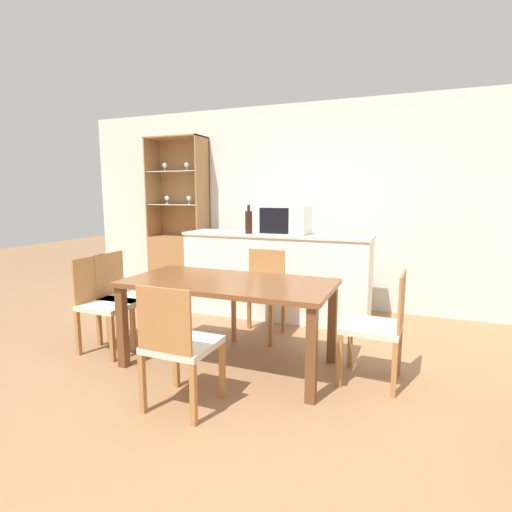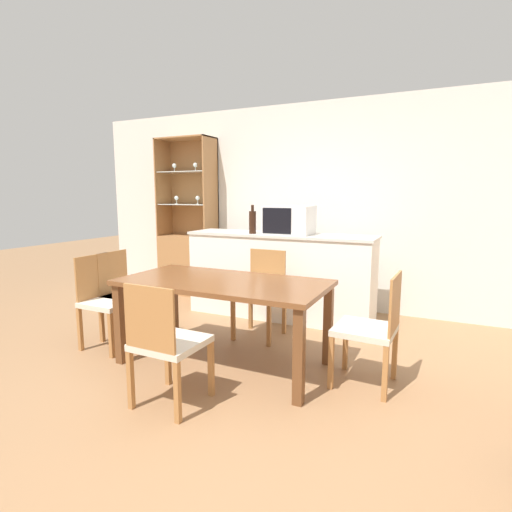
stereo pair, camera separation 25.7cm
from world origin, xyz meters
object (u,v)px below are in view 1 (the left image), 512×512
object	(u,v)px
dining_table	(228,291)
wine_bottle	(249,222)
dining_chair_side_right_far	(378,326)
dining_chair_side_left_far	(124,297)
dining_chair_side_left_near	(105,303)
dining_chair_head_near	(179,345)
dining_chair_head_far	(261,293)
display_cabinet	(180,253)
microwave	(285,220)

from	to	relation	value
dining_table	wine_bottle	world-z (taller)	wine_bottle
dining_table	dining_chair_side_right_far	xyz separation A→B (m)	(1.19, 0.13, -0.19)
dining_chair_side_left_far	dining_chair_side_left_near	world-z (taller)	same
dining_chair_head_near	dining_chair_head_far	bearing A→B (deg)	90.93
dining_chair_head_near	dining_chair_side_right_far	world-z (taller)	same
dining_chair_side_left_near	wine_bottle	size ratio (longest dim) A/B	2.64
dining_chair_head_far	wine_bottle	xyz separation A→B (m)	(-0.36, 0.55, 0.67)
dining_chair_head_far	dining_chair_side_left_near	size ratio (longest dim) A/B	1.00
display_cabinet	dining_chair_head_far	distance (m)	2.04
dining_chair_side_left_near	microwave	world-z (taller)	microwave
dining_chair_side_right_far	wine_bottle	world-z (taller)	wine_bottle
dining_table	dining_chair_side_left_near	xyz separation A→B (m)	(-1.19, -0.13, -0.19)
microwave	dining_chair_head_far	bearing A→B (deg)	-93.67
dining_chair_side_right_far	display_cabinet	bearing A→B (deg)	60.92
dining_table	dining_chair_side_right_far	distance (m)	1.21
display_cabinet	dining_chair_head_far	size ratio (longest dim) A/B	2.54
dining_chair_head_far	dining_chair_head_near	distance (m)	1.51
dining_chair_head_near	dining_chair_side_right_far	size ratio (longest dim) A/B	1.00
dining_chair_side_left_far	dining_chair_side_right_far	size ratio (longest dim) A/B	1.00
dining_chair_side_left_near	microwave	distance (m)	2.09
dining_table	dining_chair_side_left_far	bearing A→B (deg)	173.89
dining_chair_side_right_far	wine_bottle	bearing A→B (deg)	55.60
display_cabinet	dining_chair_side_left_near	size ratio (longest dim) A/B	2.54
dining_table	dining_chair_head_near	size ratio (longest dim) A/B	1.98
dining_chair_head_near	wine_bottle	world-z (taller)	wine_bottle
wine_bottle	dining_chair_head_near	bearing A→B (deg)	-80.08
dining_chair_side_left_far	dining_chair_head_near	world-z (taller)	same
dining_chair_side_left_far	dining_chair_side_left_near	bearing A→B (deg)	-1.48
microwave	wine_bottle	world-z (taller)	wine_bottle
dining_chair_side_right_far	dining_chair_side_left_near	bearing A→B (deg)	98.93
microwave	dining_chair_side_left_far	bearing A→B (deg)	-133.65
dining_chair_side_left_far	microwave	bearing A→B (deg)	134.87
display_cabinet	dining_chair_side_left_near	bearing A→B (deg)	-76.41
display_cabinet	dining_chair_side_right_far	xyz separation A→B (m)	(2.86, -1.78, -0.17)
dining_chair_head_far	dining_chair_head_near	size ratio (longest dim) A/B	1.00
wine_bottle	dining_chair_head_far	bearing A→B (deg)	-56.53
display_cabinet	microwave	size ratio (longest dim) A/B	4.22
display_cabinet	dining_table	distance (m)	2.54
dining_chair_side_left_far	dining_chair_head_far	size ratio (longest dim) A/B	1.00
dining_chair_side_right_far	dining_chair_side_left_near	size ratio (longest dim) A/B	1.00
dining_chair_head_far	dining_chair_side_right_far	size ratio (longest dim) A/B	1.00
dining_chair_head_far	dining_chair_head_near	bearing A→B (deg)	90.34
dining_chair_side_left_far	dining_chair_side_right_far	distance (m)	2.37
dining_chair_head_near	microwave	xyz separation A→B (m)	(0.04, 2.17, 0.70)
dining_chair_head_far	dining_chair_head_near	world-z (taller)	same
dining_chair_side_left_far	dining_chair_head_far	world-z (taller)	same
microwave	wine_bottle	xyz separation A→B (m)	(-0.40, -0.11, -0.02)
dining_chair_head_far	dining_table	bearing A→B (deg)	90.36
dining_chair_head_far	microwave	bearing A→B (deg)	-93.29
dining_chair_side_left_near	wine_bottle	world-z (taller)	wine_bottle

